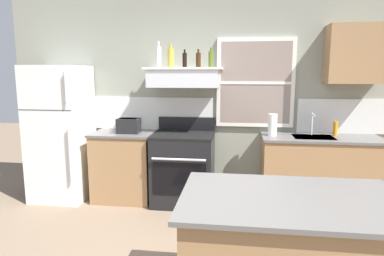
% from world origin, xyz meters
% --- Properties ---
extents(back_wall, '(5.40, 0.11, 2.70)m').
position_xyz_m(back_wall, '(0.03, 2.23, 1.35)').
color(back_wall, gray).
rests_on(back_wall, ground_plane).
extents(refrigerator, '(0.70, 0.72, 1.77)m').
position_xyz_m(refrigerator, '(-1.90, 1.84, 0.89)').
color(refrigerator, white).
rests_on(refrigerator, ground_plane).
extents(counter_left_of_stove, '(0.79, 0.63, 0.91)m').
position_xyz_m(counter_left_of_stove, '(-1.05, 1.90, 0.46)').
color(counter_left_of_stove, '#9E754C').
rests_on(counter_left_of_stove, ground_plane).
extents(toaster, '(0.30, 0.20, 0.19)m').
position_xyz_m(toaster, '(-0.96, 1.84, 1.01)').
color(toaster, black).
rests_on(toaster, counter_left_of_stove).
extents(stove_range, '(0.76, 0.69, 1.09)m').
position_xyz_m(stove_range, '(-0.25, 1.86, 0.46)').
color(stove_range, black).
rests_on(stove_range, ground_plane).
extents(range_hood_shelf, '(0.96, 0.52, 0.24)m').
position_xyz_m(range_hood_shelf, '(-0.25, 1.96, 1.62)').
color(range_hood_shelf, silver).
extents(bottle_clear_tall, '(0.06, 0.06, 0.32)m').
position_xyz_m(bottle_clear_tall, '(-0.57, 1.93, 1.88)').
color(bottle_clear_tall, silver).
rests_on(bottle_clear_tall, range_hood_shelf).
extents(bottle_champagne_gold_foil, '(0.08, 0.08, 0.29)m').
position_xyz_m(bottle_champagne_gold_foil, '(-0.42, 1.92, 1.87)').
color(bottle_champagne_gold_foil, '#B29333').
rests_on(bottle_champagne_gold_foil, range_hood_shelf).
extents(bottle_balsamic_dark, '(0.06, 0.06, 0.22)m').
position_xyz_m(bottle_balsamic_dark, '(-0.24, 1.94, 1.84)').
color(bottle_balsamic_dark, black).
rests_on(bottle_balsamic_dark, range_hood_shelf).
extents(bottle_brown_stout, '(0.06, 0.06, 0.23)m').
position_xyz_m(bottle_brown_stout, '(-0.08, 2.00, 1.84)').
color(bottle_brown_stout, '#381E0F').
rests_on(bottle_brown_stout, range_hood_shelf).
extents(bottle_olive_oil_square, '(0.06, 0.06, 0.24)m').
position_xyz_m(bottle_olive_oil_square, '(0.09, 1.96, 1.85)').
color(bottle_olive_oil_square, '#4C601E').
rests_on(bottle_olive_oil_square, range_hood_shelf).
extents(counter_right_with_sink, '(1.43, 0.63, 0.91)m').
position_xyz_m(counter_right_with_sink, '(1.45, 1.90, 0.46)').
color(counter_right_with_sink, '#9E754C').
rests_on(counter_right_with_sink, ground_plane).
extents(sink_faucet, '(0.03, 0.17, 0.28)m').
position_xyz_m(sink_faucet, '(1.35, 2.00, 1.08)').
color(sink_faucet, silver).
rests_on(sink_faucet, counter_right_with_sink).
extents(paper_towel_roll, '(0.11, 0.11, 0.27)m').
position_xyz_m(paper_towel_roll, '(0.86, 1.90, 1.04)').
color(paper_towel_roll, white).
rests_on(paper_towel_roll, counter_right_with_sink).
extents(dish_soap_bottle, '(0.06, 0.06, 0.18)m').
position_xyz_m(dish_soap_bottle, '(1.63, 2.00, 1.00)').
color(dish_soap_bottle, orange).
rests_on(dish_soap_bottle, counter_right_with_sink).
extents(upper_cabinet_right, '(0.64, 0.32, 0.70)m').
position_xyz_m(upper_cabinet_right, '(1.80, 2.04, 1.90)').
color(upper_cabinet_right, '#9E754C').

